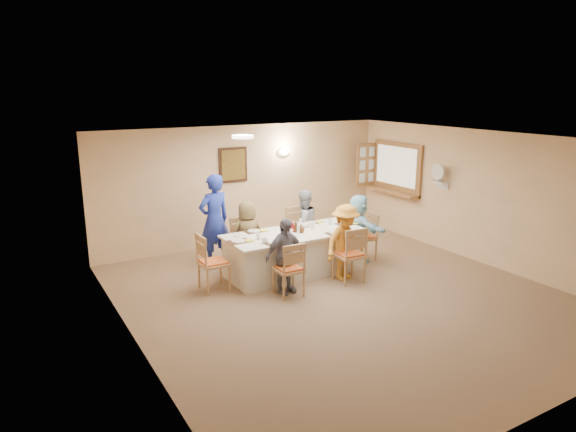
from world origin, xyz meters
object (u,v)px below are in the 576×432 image
chair_front_right (349,254)px  diner_right_end (358,228)px  dining_table (295,253)px  serving_hatch (397,168)px  chair_front_left (289,268)px  desk_fan (439,175)px  diner_back_left (248,235)px  diner_front_left (285,256)px  caregiver (214,220)px  chair_left_end (214,262)px  chair_back_right (300,232)px  chair_back_left (245,242)px  diner_back_right (303,224)px  condiment_ketchup (292,227)px  chair_right_end (363,236)px  diner_front_right (345,242)px

chair_front_right → diner_right_end: (0.82, 0.80, 0.16)m
dining_table → chair_front_right: chair_front_right is taller
serving_hatch → chair_front_left: 4.48m
desk_fan → diner_back_left: bearing=166.3°
serving_hatch → diner_front_left: 4.40m
chair_front_right → caregiver: (-1.65, 1.95, 0.37)m
chair_left_end → chair_back_right: bearing=-69.4°
chair_back_right → chair_left_end: chair_left_end is taller
chair_back_left → caregiver: 0.70m
chair_back_left → diner_back_left: diner_back_left is taller
chair_back_right → diner_front_left: (-1.20, -1.48, 0.14)m
chair_front_left → chair_left_end: bearing=-37.4°
serving_hatch → caregiver: bearing=179.3°
dining_table → caregiver: 1.63m
diner_back_left → chair_front_right: bearing=129.9°
diner_back_right → serving_hatch: bearing=-175.7°
serving_hatch → diner_back_right: size_ratio=1.12×
chair_back_right → chair_front_right: 1.60m
chair_left_end → diner_back_right: (2.15, 0.68, 0.19)m
chair_front_right → diner_back_left: (-1.20, 1.48, 0.14)m
chair_front_left → condiment_ketchup: 1.07m
desk_fan → chair_right_end: desk_fan is taller
diner_back_left → diner_right_end: diner_right_end is taller
chair_front_right → diner_right_end: size_ratio=0.76×
serving_hatch → diner_back_right: (-2.73, -0.42, -0.83)m
diner_back_left → diner_back_right: size_ratio=0.94×
chair_front_left → chair_right_end: bearing=-156.9°
chair_back_right → condiment_ketchup: (-0.65, -0.79, 0.38)m
serving_hatch → chair_right_end: (-1.78, -1.10, -1.04)m
chair_back_right → diner_back_right: diner_back_right is taller
desk_fan → diner_back_right: desk_fan is taller
chair_back_right → diner_front_left: bearing=-126.5°
serving_hatch → chair_back_right: serving_hatch is taller
chair_front_left → diner_front_left: diner_front_left is taller
diner_right_end → condiment_ketchup: 1.49m
chair_back_right → diner_back_right: size_ratio=0.72×
diner_back_left → diner_back_right: (1.20, 0.00, 0.04)m
diner_back_left → chair_back_left: bearing=-89.2°
chair_right_end → diner_front_left: 2.26m
desk_fan → caregiver: 4.54m
dining_table → chair_back_left: size_ratio=2.74×
chair_back_left → diner_back_left: 0.21m
chair_left_end → diner_front_left: diner_front_left is taller
chair_left_end → condiment_ketchup: condiment_ketchup is taller
chair_back_right → chair_front_right: (0.00, -1.60, 0.01)m
chair_back_right → chair_left_end: bearing=-157.1°
diner_front_right → caregiver: size_ratio=0.77×
chair_back_right → condiment_ketchup: bearing=-127.2°
chair_back_left → caregiver: bearing=135.2°
diner_back_right → chair_front_left: bearing=46.5°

